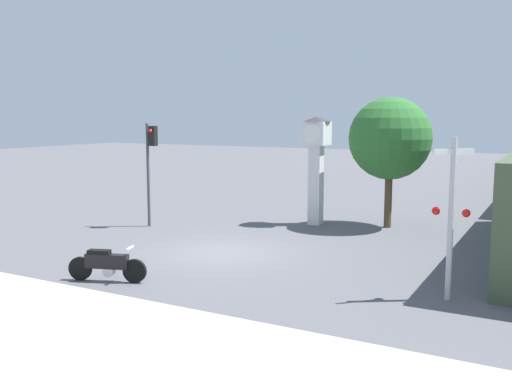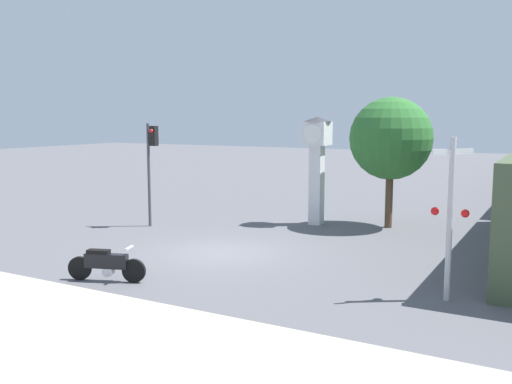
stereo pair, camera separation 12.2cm
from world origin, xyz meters
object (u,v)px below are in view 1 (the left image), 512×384
object	(u,v)px
motorcycle	(107,265)
street_tree	(390,139)
clock_tower	(316,153)
railroad_crossing_signal	(451,213)
traffic_light	(151,156)

from	to	relation	value
motorcycle	street_tree	world-z (taller)	street_tree
clock_tower	motorcycle	bearing A→B (deg)	-99.62
motorcycle	railroad_crossing_signal	bearing A→B (deg)	-0.89
clock_tower	street_tree	xyz separation A→B (m)	(2.84, 0.81, 0.62)
traffic_light	railroad_crossing_signal	bearing A→B (deg)	-18.06
motorcycle	traffic_light	world-z (taller)	traffic_light
clock_tower	traffic_light	world-z (taller)	clock_tower
motorcycle	traffic_light	distance (m)	8.25
street_tree	clock_tower	bearing A→B (deg)	-164.02
motorcycle	street_tree	xyz separation A→B (m)	(4.61, 11.30, 3.13)
traffic_light	street_tree	bearing A→B (deg)	27.55
traffic_light	railroad_crossing_signal	size ratio (longest dim) A/B	1.05
railroad_crossing_signal	traffic_light	bearing A→B (deg)	161.94
motorcycle	clock_tower	size ratio (longest dim) A/B	0.48
clock_tower	street_tree	size ratio (longest dim) A/B	0.85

